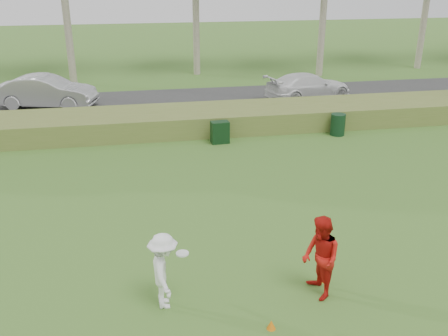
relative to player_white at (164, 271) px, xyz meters
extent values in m
plane|color=#366521|center=(2.09, 0.32, -0.85)|extent=(120.00, 120.00, 0.00)
cube|color=#586C2B|center=(2.09, 12.32, -0.40)|extent=(80.00, 3.00, 0.90)
cube|color=#2D2D2D|center=(2.09, 17.32, -0.82)|extent=(80.00, 6.00, 0.06)
imported|color=white|center=(0.00, 0.00, 0.00)|extent=(0.66, 1.11, 1.69)
cylinder|color=white|center=(0.40, 0.00, 0.38)|extent=(0.27, 0.27, 0.03)
imported|color=red|center=(3.33, -0.27, 0.09)|extent=(0.77, 0.96, 1.88)
cone|color=orange|center=(2.01, -1.17, -0.75)|extent=(0.18, 0.18, 0.20)
cone|color=gold|center=(3.60, 0.20, -0.74)|extent=(0.20, 0.20, 0.22)
cube|color=black|center=(3.05, 10.31, -0.39)|extent=(0.76, 0.51, 0.91)
cylinder|color=black|center=(8.22, 10.41, -0.38)|extent=(0.68, 0.68, 0.93)
imported|color=#B9B9BE|center=(-4.66, 17.35, 0.03)|extent=(5.21, 2.89, 1.63)
imported|color=white|center=(9.07, 16.56, -0.09)|extent=(5.15, 3.03, 1.40)
camera|label=1|loc=(-0.41, -8.90, 5.84)|focal=40.00mm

